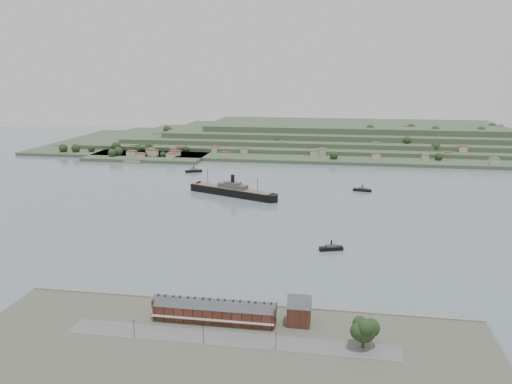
# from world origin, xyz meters

# --- Properties ---
(ground) EXTENTS (1400.00, 1400.00, 0.00)m
(ground) POSITION_xyz_m (0.00, 0.00, 0.00)
(ground) COLOR slate
(ground) RESTS_ON ground
(near_shore) EXTENTS (220.00, 80.00, 2.60)m
(near_shore) POSITION_xyz_m (0.00, -186.75, 1.01)
(near_shore) COLOR #4C5142
(near_shore) RESTS_ON ground
(terrace_row) EXTENTS (55.60, 9.80, 11.07)m
(terrace_row) POSITION_xyz_m (-10.00, -168.02, 6.84)
(terrace_row) COLOR #432317
(terrace_row) RESTS_ON ground
(gabled_building) EXTENTS (10.40, 10.18, 14.09)m
(gabled_building) POSITION_xyz_m (27.50, -164.00, 8.19)
(gabled_building) COLOR #432317
(gabled_building) RESTS_ON ground
(far_peninsula) EXTENTS (760.00, 309.00, 30.00)m
(far_peninsula) POSITION_xyz_m (27.91, 393.10, 11.88)
(far_peninsula) COLOR #374A31
(far_peninsula) RESTS_ON ground
(steamship) EXTENTS (91.65, 46.14, 23.19)m
(steamship) POSITION_xyz_m (-54.00, 66.51, 4.28)
(steamship) COLOR black
(steamship) RESTS_ON ground
(tugboat) EXTENTS (15.59, 8.38, 6.79)m
(tugboat) POSITION_xyz_m (40.26, -63.28, 1.66)
(tugboat) COLOR black
(tugboat) RESTS_ON ground
(ferry_west) EXTENTS (19.12, 11.82, 6.96)m
(ferry_west) POSITION_xyz_m (-115.24, 162.35, 1.68)
(ferry_west) COLOR black
(ferry_west) RESTS_ON ground
(ferry_east) EXTENTS (17.63, 8.23, 6.38)m
(ferry_east) POSITION_xyz_m (66.84, 101.13, 1.54)
(ferry_east) COLOR black
(ferry_east) RESTS_ON ground
(fig_tree) EXTENTS (12.03, 10.42, 13.43)m
(fig_tree) POSITION_xyz_m (55.01, -180.18, 10.20)
(fig_tree) COLOR #412B1E
(fig_tree) RESTS_ON ground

